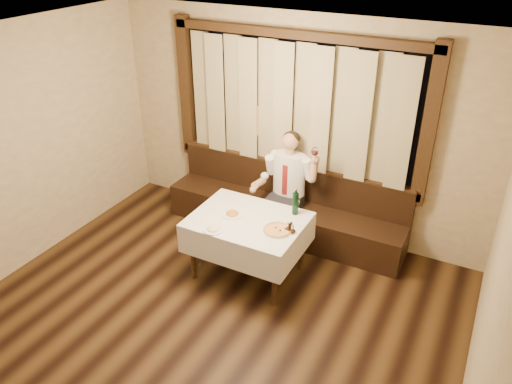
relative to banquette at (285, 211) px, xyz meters
The scene contains 10 objects.
room 2.12m from the banquette, 90.03° to the right, with size 5.01×6.01×2.81m.
banquette is the anchor object (origin of this frame).
dining_table 1.08m from the banquette, 90.00° to the right, with size 1.27×0.97×0.76m.
pizza 1.26m from the banquette, 69.91° to the right, with size 0.32×0.32×0.03m.
pasta_red 1.15m from the banquette, 100.70° to the right, with size 0.24×0.24×0.08m.
pasta_cream 1.50m from the banquette, 98.86° to the right, with size 0.23×0.23×0.08m.
green_bottle 0.99m from the banquette, 57.91° to the right, with size 0.07×0.07×0.33m.
table_wine_glass 0.97m from the banquette, 56.49° to the right, with size 0.07×0.07×0.18m.
cruet_caddy 1.27m from the banquette, 63.19° to the right, with size 0.12×0.08×0.12m.
seated_man 0.53m from the banquette, 56.40° to the right, with size 0.80×0.59×1.44m.
Camera 1 is at (2.27, -2.48, 3.71)m, focal length 35.00 mm.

